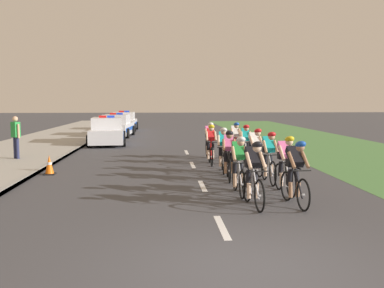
{
  "coord_description": "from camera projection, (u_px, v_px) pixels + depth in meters",
  "views": [
    {
      "loc": [
        -1.13,
        -5.9,
        2.41
      ],
      "look_at": [
        -0.23,
        7.04,
        1.1
      ],
      "focal_mm": 40.43,
      "sensor_mm": 36.0,
      "label": 1
    }
  ],
  "objects": [
    {
      "name": "cyclist_twelfth",
      "position": [
        235.0,
        140.0,
        17.82
      ],
      "size": [
        0.42,
        1.72,
        1.56
      ],
      "color": "black",
      "rests_on": "ground"
    },
    {
      "name": "cyclist_eighth",
      "position": [
        255.0,
        151.0,
        14.03
      ],
      "size": [
        0.45,
        1.72,
        1.56
      ],
      "color": "black",
      "rests_on": "ground"
    },
    {
      "name": "police_car_third",
      "position": [
        124.0,
        122.0,
        34.58
      ],
      "size": [
        2.02,
        4.41,
        1.59
      ],
      "color": "white",
      "rests_on": "ground"
    },
    {
      "name": "kerb_edge",
      "position": [
        71.0,
        152.0,
        19.71
      ],
      "size": [
        0.16,
        60.0,
        0.13
      ],
      "primitive_type": "cube",
      "color": "#9E9E99",
      "rests_on": "ground"
    },
    {
      "name": "spectator_middle",
      "position": [
        16.0,
        134.0,
        17.0
      ],
      "size": [
        0.43,
        0.42,
        1.68
      ],
      "color": "#23284C",
      "rests_on": "sidewalk_slab"
    },
    {
      "name": "cyclist_fourth",
      "position": [
        285.0,
        164.0,
        11.11
      ],
      "size": [
        0.43,
        1.72,
        1.56
      ],
      "color": "black",
      "rests_on": "ground"
    },
    {
      "name": "cyclist_tenth",
      "position": [
        245.0,
        144.0,
        16.19
      ],
      "size": [
        0.45,
        1.72,
        1.56
      ],
      "color": "black",
      "rests_on": "ground"
    },
    {
      "name": "cyclist_ninth",
      "position": [
        211.0,
        144.0,
        16.22
      ],
      "size": [
        0.42,
        1.72,
        1.56
      ],
      "color": "black",
      "rests_on": "ground"
    },
    {
      "name": "sidewalk_slab",
      "position": [
        17.0,
        153.0,
        19.54
      ],
      "size": [
        5.03,
        60.0,
        0.12
      ],
      "primitive_type": "cube",
      "color": "#A3A099",
      "rests_on": "ground"
    },
    {
      "name": "cyclist_seventh",
      "position": [
        223.0,
        149.0,
        14.46
      ],
      "size": [
        0.45,
        1.72,
        1.56
      ],
      "color": "black",
      "rests_on": "ground"
    },
    {
      "name": "cyclist_sixth",
      "position": [
        269.0,
        157.0,
        12.56
      ],
      "size": [
        0.42,
        1.72,
        1.56
      ],
      "color": "black",
      "rests_on": "ground"
    },
    {
      "name": "police_car_nearest",
      "position": [
        107.0,
        132.0,
        23.72
      ],
      "size": [
        2.28,
        4.53,
        1.59
      ],
      "color": "silver",
      "rests_on": "ground"
    },
    {
      "name": "cyclist_fifth",
      "position": [
        229.0,
        154.0,
        13.05
      ],
      "size": [
        0.45,
        1.72,
        1.56
      ],
      "color": "black",
      "rests_on": "ground"
    },
    {
      "name": "police_car_second",
      "position": [
        117.0,
        126.0,
        28.85
      ],
      "size": [
        2.22,
        4.51,
        1.59
      ],
      "color": "silver",
      "rests_on": "ground"
    },
    {
      "name": "cyclist_second",
      "position": [
        295.0,
        172.0,
        9.82
      ],
      "size": [
        0.44,
        1.72,
        1.56
      ],
      "color": "black",
      "rests_on": "ground"
    },
    {
      "name": "cyclist_eleventh",
      "position": [
        209.0,
        140.0,
        17.72
      ],
      "size": [
        0.43,
        1.72,
        1.56
      ],
      "color": "black",
      "rests_on": "ground"
    },
    {
      "name": "lane_markings_centre",
      "position": [
        202.0,
        186.0,
        12.22
      ],
      "size": [
        0.14,
        17.6,
        0.01
      ],
      "color": "white",
      "rests_on": "ground"
    },
    {
      "name": "cyclist_lead",
      "position": [
        253.0,
        173.0,
        9.73
      ],
      "size": [
        0.44,
        1.72,
        1.56
      ],
      "color": "black",
      "rests_on": "ground"
    },
    {
      "name": "traffic_cone_mid",
      "position": [
        49.0,
        165.0,
        14.07
      ],
      "size": [
        0.36,
        0.36,
        0.64
      ],
      "color": "black",
      "rests_on": "ground"
    },
    {
      "name": "ground_plane",
      "position": [
        242.0,
        270.0,
        6.18
      ],
      "size": [
        160.0,
        160.0,
        0.0
      ],
      "primitive_type": "plane",
      "color": "#424247"
    },
    {
      "name": "grass_verge",
      "position": [
        349.0,
        151.0,
        20.61
      ],
      "size": [
        7.0,
        60.0,
        0.01
      ],
      "primitive_type": "cube",
      "color": "#4C7F42",
      "rests_on": "ground"
    },
    {
      "name": "cyclist_third",
      "position": [
        239.0,
        165.0,
        10.99
      ],
      "size": [
        0.42,
        1.72,
        1.56
      ],
      "color": "black",
      "rests_on": "ground"
    }
  ]
}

